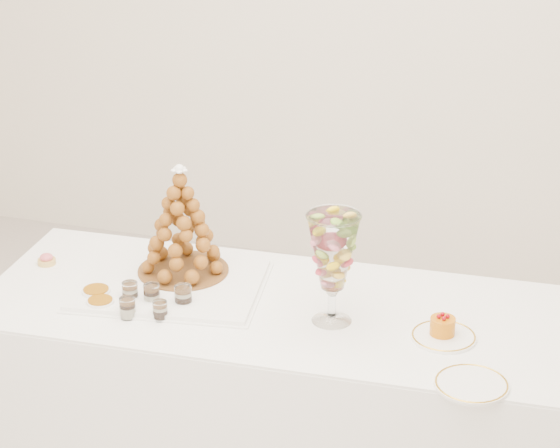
% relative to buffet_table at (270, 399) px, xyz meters
% --- Properties ---
extents(buffet_table, '(1.98, 0.85, 0.74)m').
position_rel_buffet_table_xyz_m(buffet_table, '(0.00, 0.00, 0.00)').
color(buffet_table, white).
rests_on(buffet_table, ground).
extents(lace_tray, '(0.67, 0.53, 0.02)m').
position_rel_buffet_table_xyz_m(lace_tray, '(-0.36, 0.01, 0.38)').
color(lace_tray, white).
rests_on(lace_tray, buffet_table).
extents(macaron_vase, '(0.17, 0.17, 0.37)m').
position_rel_buffet_table_xyz_m(macaron_vase, '(0.22, -0.05, 0.61)').
color(macaron_vase, white).
rests_on(macaron_vase, buffet_table).
extents(cake_plate, '(0.21, 0.21, 0.01)m').
position_rel_buffet_table_xyz_m(cake_plate, '(0.59, -0.06, 0.37)').
color(cake_plate, white).
rests_on(cake_plate, buffet_table).
extents(spare_plate, '(0.22, 0.22, 0.01)m').
position_rel_buffet_table_xyz_m(spare_plate, '(0.71, -0.31, 0.37)').
color(spare_plate, white).
rests_on(spare_plate, buffet_table).
extents(pink_tart, '(0.06, 0.06, 0.04)m').
position_rel_buffet_table_xyz_m(pink_tart, '(-0.86, 0.06, 0.39)').
color(pink_tart, tan).
rests_on(pink_tart, buffet_table).
extents(verrine_a, '(0.05, 0.05, 0.07)m').
position_rel_buffet_table_xyz_m(verrine_a, '(-0.45, -0.12, 0.41)').
color(verrine_a, white).
rests_on(verrine_a, buffet_table).
extents(verrine_b, '(0.07, 0.07, 0.07)m').
position_rel_buffet_table_xyz_m(verrine_b, '(-0.37, -0.11, 0.41)').
color(verrine_b, white).
rests_on(verrine_b, buffet_table).
extents(verrine_c, '(0.06, 0.06, 0.08)m').
position_rel_buffet_table_xyz_m(verrine_c, '(-0.27, -0.10, 0.41)').
color(verrine_c, white).
rests_on(verrine_c, buffet_table).
extents(verrine_d, '(0.06, 0.06, 0.07)m').
position_rel_buffet_table_xyz_m(verrine_d, '(-0.41, -0.22, 0.41)').
color(verrine_d, white).
rests_on(verrine_d, buffet_table).
extents(verrine_e, '(0.06, 0.06, 0.06)m').
position_rel_buffet_table_xyz_m(verrine_e, '(-0.31, -0.20, 0.40)').
color(verrine_e, white).
rests_on(verrine_e, buffet_table).
extents(ramekin_back, '(0.10, 0.10, 0.03)m').
position_rel_buffet_table_xyz_m(ramekin_back, '(-0.57, -0.12, 0.39)').
color(ramekin_back, white).
rests_on(ramekin_back, buffet_table).
extents(ramekin_front, '(0.09, 0.09, 0.03)m').
position_rel_buffet_table_xyz_m(ramekin_front, '(-0.53, -0.19, 0.38)').
color(ramekin_front, white).
rests_on(ramekin_front, buffet_table).
extents(croquembouche, '(0.32, 0.32, 0.40)m').
position_rel_buffet_table_xyz_m(croquembouche, '(-0.35, 0.11, 0.58)').
color(croquembouche, brown).
rests_on(croquembouche, lace_tray).
extents(mousse_cake, '(0.08, 0.08, 0.07)m').
position_rel_buffet_table_xyz_m(mousse_cake, '(0.58, -0.05, 0.41)').
color(mousse_cake, '#C76809').
rests_on(mousse_cake, cake_plate).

